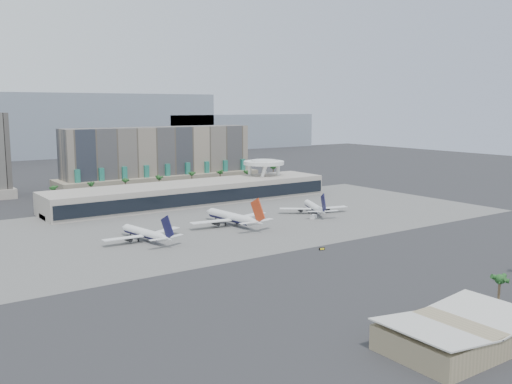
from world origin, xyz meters
TOP-DOWN VIEW (x-y plane):
  - ground at (0.00, 0.00)m, footprint 900.00×900.00m
  - apron_pad at (0.00, 55.00)m, footprint 260.00×130.00m
  - mountain_ridge at (27.88, 470.00)m, footprint 680.00×60.00m
  - hotel at (10.00, 174.41)m, footprint 140.00×30.00m
  - terminal at (0.00, 109.84)m, footprint 170.00×32.50m
  - saucer_structure at (55.00, 116.00)m, footprint 26.00×26.00m
  - palm_row at (7.00, 145.00)m, footprint 157.80×2.80m
  - hangar_left at (-45.00, -102.00)m, footprint 36.65×22.60m
  - airliner_left at (-61.49, 38.59)m, footprint 36.67×38.04m
  - airliner_centre at (-14.51, 44.51)m, footprint 43.45×44.88m
  - airliner_right at (37.17, 45.34)m, footprint 34.50×35.50m
  - service_vehicle_a at (-58.76, 49.98)m, footprint 5.34×4.08m
  - service_vehicle_b at (27.27, 34.57)m, footprint 4.42×3.62m
  - taxiway_sign at (-10.91, -15.27)m, footprint 2.35×1.08m
  - near_palm_a at (-14.35, -92.95)m, footprint 6.00×6.00m

SIDE VIEW (x-z plane):
  - ground at x=0.00m, z-range 0.00..0.00m
  - apron_pad at x=0.00m, z-range 0.00..0.06m
  - taxiway_sign at x=-10.91m, z-range -0.01..1.07m
  - service_vehicle_b at x=27.27m, z-range 0.00..1.98m
  - service_vehicle_a at x=-58.76m, z-range 0.00..2.35m
  - hangar_left at x=-45.00m, z-range -0.58..6.98m
  - airliner_right at x=37.17m, z-range -3.26..9.91m
  - airliner_left at x=-61.49m, z-range -3.27..9.94m
  - airliner_centre at x=-14.51m, z-range -3.84..11.66m
  - terminal at x=0.00m, z-range -0.73..13.77m
  - near_palm_a at x=-14.35m, z-range 2.24..12.32m
  - palm_row at x=7.00m, z-range 3.95..17.05m
  - hotel at x=10.00m, z-range -4.19..37.81m
  - saucer_structure at x=55.00m, z-range 7.51..29.40m
  - mountain_ridge at x=27.88m, z-range -5.11..64.89m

